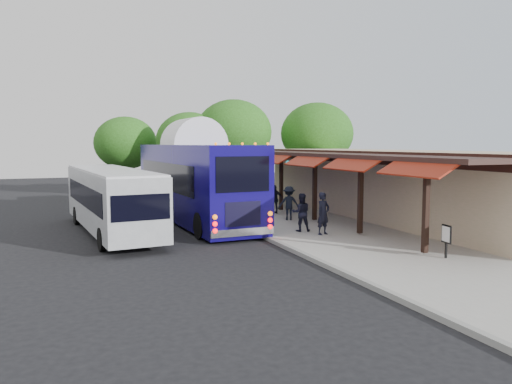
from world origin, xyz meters
name	(u,v)px	position (x,y,z in m)	size (l,w,h in m)	color
ground	(277,245)	(0.00, 0.00, 0.00)	(90.00, 90.00, 0.00)	black
sidewalk	(336,221)	(5.00, 4.00, 0.07)	(10.00, 40.00, 0.15)	#9E9B93
curb	(243,227)	(0.05, 4.00, 0.07)	(0.20, 40.00, 0.16)	gray
station_shelter	(393,184)	(8.38, 4.00, 1.85)	(8.15, 20.00, 3.60)	tan
coach_bus	(194,177)	(-1.45, 7.27, 2.24)	(3.42, 13.18, 4.18)	#110864
city_bus	(111,198)	(-5.75, 5.12, 1.57)	(3.34, 10.74, 2.84)	#94979C
ped_a	(323,213)	(2.42, 0.67, 1.04)	(0.65, 0.43, 1.78)	black
ped_b	(301,212)	(1.89, 1.70, 0.98)	(0.81, 0.63, 1.66)	black
ped_c	(275,199)	(3.06, 7.22, 0.94)	(0.93, 0.39, 1.58)	black
ped_d	(289,203)	(2.79, 4.85, 1.00)	(1.09, 0.63, 1.69)	black
sign_board	(446,236)	(4.09, -4.67, 0.91)	(0.12, 0.51, 1.12)	black
tree_left	(190,141)	(0.97, 17.85, 4.15)	(4.86, 4.86, 6.23)	#382314
tree_mid	(234,132)	(4.17, 17.37, 4.79)	(5.62, 5.62, 7.19)	#382314
tree_right	(317,134)	(10.50, 16.33, 4.72)	(5.53, 5.53, 7.07)	#382314
tree_far	(126,143)	(-3.14, 21.34, 4.00)	(4.69, 4.69, 6.00)	#382314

